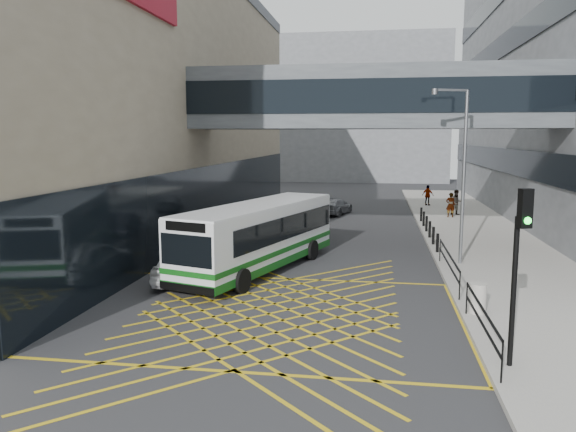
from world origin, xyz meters
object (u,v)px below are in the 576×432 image
at_px(car_white, 186,262).
at_px(car_silver, 335,206).
at_px(litter_bin, 477,298).
at_px(pedestrian_a, 450,205).
at_px(street_lamp, 461,166).
at_px(car_dark, 302,228).
at_px(traffic_light, 519,252).
at_px(bus, 260,235).
at_px(pedestrian_b, 457,203).
at_px(pedestrian_c, 428,195).

xyz_separation_m(car_white, car_silver, (4.34, 19.92, -0.12)).
relative_size(litter_bin, pedestrian_a, 0.56).
height_order(street_lamp, pedestrian_a, street_lamp).
bearing_deg(car_dark, traffic_light, 124.08).
xyz_separation_m(bus, pedestrian_a, (9.82, 16.38, -0.52)).
height_order(bus, pedestrian_b, bus).
bearing_deg(litter_bin, pedestrian_c, 88.12).
relative_size(bus, car_dark, 2.50).
bearing_deg(car_white, litter_bin, 161.47).
bearing_deg(litter_bin, pedestrian_a, 85.09).
height_order(car_white, pedestrian_a, pedestrian_a).
relative_size(bus, traffic_light, 2.41).
bearing_deg(car_silver, pedestrian_c, -128.70).
xyz_separation_m(bus, pedestrian_b, (10.39, 17.57, -0.48)).
relative_size(car_white, pedestrian_c, 2.93).
relative_size(traffic_light, pedestrian_b, 2.45).
bearing_deg(car_silver, litter_bin, 119.86).
bearing_deg(pedestrian_a, street_lamp, 78.21).
distance_m(car_dark, pedestrian_a, 12.71).
bearing_deg(pedestrian_c, street_lamp, 117.02).
bearing_deg(car_white, car_dark, -111.86).
xyz_separation_m(car_dark, pedestrian_a, (9.01, 8.97, 0.35)).
distance_m(bus, car_white, 3.42).
distance_m(car_dark, pedestrian_c, 17.48).
bearing_deg(car_dark, street_lamp, 154.18).
xyz_separation_m(street_lamp, litter_bin, (-0.33, -7.02, -3.75)).
height_order(car_silver, litter_bin, car_silver).
relative_size(traffic_light, pedestrian_a, 2.55).
xyz_separation_m(car_white, traffic_light, (10.58, -7.15, 2.20)).
bearing_deg(traffic_light, pedestrian_a, 62.21).
height_order(car_dark, traffic_light, traffic_light).
relative_size(car_dark, car_silver, 1.02).
xyz_separation_m(car_dark, street_lamp, (7.49, -5.53, 3.73)).
height_order(bus, street_lamp, street_lamp).
distance_m(car_silver, pedestrian_c, 8.76).
bearing_deg(street_lamp, pedestrian_c, 67.90).
bearing_deg(car_silver, bus, 98.89).
height_order(car_silver, street_lamp, street_lamp).
bearing_deg(pedestrian_c, bus, 97.41).
bearing_deg(pedestrian_b, car_white, -135.19).
bearing_deg(pedestrian_c, car_dark, 91.10).
distance_m(bus, car_silver, 17.83).
xyz_separation_m(car_silver, litter_bin, (6.12, -22.85, -0.00)).
height_order(pedestrian_a, pedestrian_c, pedestrian_a).
bearing_deg(bus, litter_bin, -15.25).
bearing_deg(car_white, bus, -141.31).
height_order(car_silver, traffic_light, traffic_light).
relative_size(traffic_light, litter_bin, 4.60).
height_order(car_white, car_silver, car_white).
height_order(car_white, street_lamp, street_lamp).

